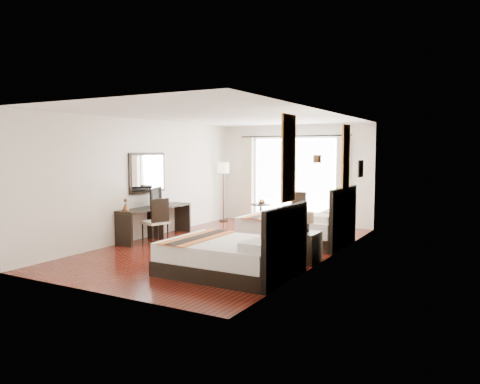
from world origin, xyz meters
The scene contains 29 objects.
floor centered at (0.00, 0.00, -0.01)m, with size 4.50×7.50×0.01m, color #360D09.
ceiling centered at (0.00, 0.00, 2.79)m, with size 4.50×7.50×0.02m, color white.
wall_headboard centered at (2.25, 0.00, 1.40)m, with size 0.01×7.50×2.80m, color silver.
wall_desk centered at (-2.25, 0.00, 1.40)m, with size 0.01×7.50×2.80m, color silver.
wall_window centered at (0.00, 3.75, 1.40)m, with size 4.50×0.01×2.80m, color silver.
wall_entry centered at (0.00, -3.75, 1.40)m, with size 4.50×0.01×2.80m, color silver.
window_glass centered at (0.00, 3.73, 1.30)m, with size 2.40×0.02×2.20m, color white.
sheer_curtain centered at (0.00, 3.67, 1.30)m, with size 2.30×0.02×2.10m, color white.
drape_left centered at (-1.45, 3.63, 1.28)m, with size 0.35×0.14×2.35m, color #BCB492.
drape_right centered at (1.45, 3.63, 1.28)m, with size 0.35×0.14×2.35m, color #BCB492.
art_panel_near centered at (2.23, -1.88, 1.95)m, with size 0.03×0.50×1.35m, color maroon.
art_panel_far centered at (2.23, 1.18, 1.95)m, with size 0.03×0.50×1.35m, color maroon.
wall_sconce centered at (2.19, -0.49, 1.92)m, with size 0.10×0.14×0.14m, color #4B2F1B.
mirror_frame centered at (-2.22, 0.04, 1.55)m, with size 0.04×1.25×0.95m, color black.
mirror_glass centered at (-2.19, 0.04, 1.55)m, with size 0.01×1.12×0.82m, color white.
bed_near centered at (1.23, -1.88, 0.31)m, with size 2.14×1.67×1.21m.
bed_far centered at (1.17, 1.18, 0.33)m, with size 2.28×1.78×1.29m.
nightstand centered at (1.98, -0.49, 0.28)m, with size 0.47×0.58×0.56m, color black.
table_lamp centered at (1.97, -0.41, 0.79)m, with size 0.27×0.27×0.42m.
vase centered at (1.98, -0.65, 0.57)m, with size 0.13×0.13×0.14m, color black.
console_desk centered at (-1.99, 0.04, 0.38)m, with size 0.50×2.20×0.76m, color black.
television centered at (-1.97, -0.08, 0.99)m, with size 0.80×0.11×0.46m, color black.
bronze_figurine centered at (-1.99, -0.96, 0.88)m, with size 0.16×0.16×0.25m, color #4B2F1B, non-canonical shape.
desk_chair centered at (-1.58, -0.46, 0.31)m, with size 0.60×0.60×1.02m.
floor_lamp centered at (-2.00, 3.16, 1.46)m, with size 0.35×0.35×1.73m.
side_table centered at (-0.66, 2.95, 0.31)m, with size 0.53×0.53×0.61m, color black.
fruit_bowl centered at (-0.64, 2.98, 0.64)m, with size 0.21×0.21×0.05m, color #452F18.
window_chair centered at (0.42, 2.85, 0.30)m, with size 0.48×0.48×0.98m.
jute_rug centered at (0.04, 2.56, 0.01)m, with size 1.27×0.86×0.01m, color tan.
Camera 1 is at (5.09, -8.56, 2.06)m, focal length 35.00 mm.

